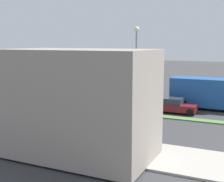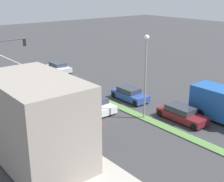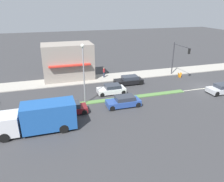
# 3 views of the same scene
# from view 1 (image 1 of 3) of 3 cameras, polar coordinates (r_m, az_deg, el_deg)

# --- Properties ---
(ground_plane) EXTENTS (160.00, 160.00, 0.00)m
(ground_plane) POSITION_cam_1_polar(r_m,az_deg,el_deg) (27.17, 4.04, -4.26)
(ground_plane) COLOR #38383A
(sidewalk_right) EXTENTS (4.00, 73.00, 0.12)m
(sidewalk_right) POSITION_cam_1_polar(r_m,az_deg,el_deg) (19.10, -4.50, -9.80)
(sidewalk_right) COLOR #A8A399
(sidewalk_right) RESTS_ON ground
(building_corner_store) EXTENTS (5.33, 8.00, 5.70)m
(building_corner_store) POSITION_cam_1_polar(r_m,az_deg,el_deg) (16.81, -6.12, -2.14)
(building_corner_store) COLOR gray
(building_corner_store) RESTS_ON sidewalk_right
(street_lamp) EXTENTS (0.44, 0.44, 7.37)m
(street_lamp) POSITION_cam_1_polar(r_m,az_deg,el_deg) (26.44, 4.46, 5.84)
(street_lamp) COLOR gray
(street_lamp) RESTS_ON median_strip
(pedestrian) EXTENTS (0.34, 0.34, 1.69)m
(pedestrian) POSITION_cam_1_polar(r_m,az_deg,el_deg) (21.72, -17.01, -5.26)
(pedestrian) COLOR #282D42
(pedestrian) RESTS_ON sidewalk_right
(delivery_truck) EXTENTS (2.44, 7.50, 2.87)m
(delivery_truck) POSITION_cam_1_polar(r_m,az_deg,el_deg) (30.33, 17.30, -0.43)
(delivery_truck) COLOR silver
(delivery_truck) RESTS_ON ground
(van_white) EXTENTS (1.88, 3.84, 1.28)m
(van_white) POSITION_cam_1_polar(r_m,az_deg,el_deg) (26.82, -5.65, -3.11)
(van_white) COLOR silver
(van_white) RESTS_ON ground
(sedan_maroon) EXTENTS (1.73, 4.56, 1.29)m
(sedan_maroon) POSITION_cam_1_polar(r_m,az_deg,el_deg) (28.32, 10.56, -2.57)
(sedan_maroon) COLOR maroon
(sedan_maroon) RESTS_ON ground
(coupe_blue) EXTENTS (1.79, 4.13, 1.33)m
(coupe_blue) POSITION_cam_1_polar(r_m,az_deg,el_deg) (30.68, -1.76, -1.50)
(coupe_blue) COLOR #284793
(coupe_blue) RESTS_ON ground
(suv_black) EXTENTS (1.84, 4.37, 1.34)m
(suv_black) POSITION_cam_1_polar(r_m,az_deg,el_deg) (26.71, -15.56, -3.38)
(suv_black) COLOR black
(suv_black) RESTS_ON ground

